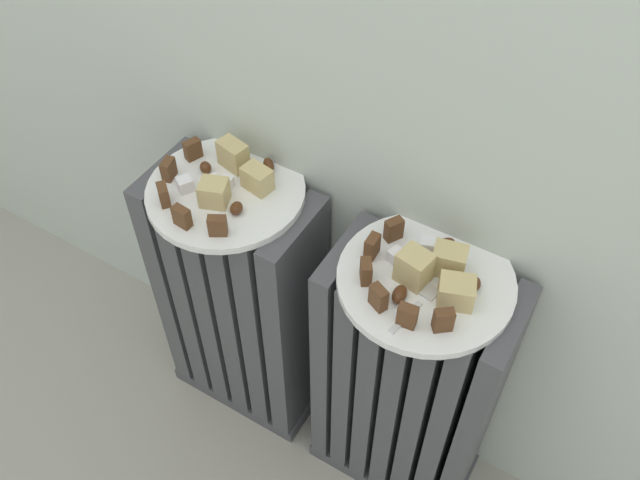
{
  "coord_description": "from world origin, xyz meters",
  "views": [
    {
      "loc": [
        0.34,
        -0.28,
        1.29
      ],
      "look_at": [
        0.0,
        0.28,
        0.55
      ],
      "focal_mm": 38.56,
      "sensor_mm": 36.0,
      "label": 1
    }
  ],
  "objects_px": {
    "plate_right": "(426,280)",
    "fork": "(417,305)",
    "plate_left": "(226,192)",
    "radiator_left": "(242,305)",
    "radiator_right": "(406,388)"
  },
  "relations": [
    {
      "from": "radiator_left",
      "to": "fork",
      "type": "distance_m",
      "value": 0.45
    },
    {
      "from": "radiator_left",
      "to": "radiator_right",
      "type": "xyz_separation_m",
      "value": [
        0.33,
        0.0,
        0.0
      ]
    },
    {
      "from": "plate_right",
      "to": "fork",
      "type": "bearing_deg",
      "value": -79.12
    },
    {
      "from": "plate_right",
      "to": "fork",
      "type": "relative_size",
      "value": 2.51
    },
    {
      "from": "plate_right",
      "to": "radiator_left",
      "type": "bearing_deg",
      "value": -180.0
    },
    {
      "from": "fork",
      "to": "plate_right",
      "type": "bearing_deg",
      "value": 100.88
    },
    {
      "from": "fork",
      "to": "plate_left",
      "type": "bearing_deg",
      "value": 171.79
    },
    {
      "from": "plate_left",
      "to": "plate_right",
      "type": "bearing_deg",
      "value": 0.0
    },
    {
      "from": "radiator_right",
      "to": "fork",
      "type": "height_order",
      "value": "fork"
    },
    {
      "from": "plate_left",
      "to": "plate_right",
      "type": "xyz_separation_m",
      "value": [
        0.33,
        0.0,
        0.0
      ]
    },
    {
      "from": "radiator_left",
      "to": "plate_left",
      "type": "bearing_deg",
      "value": 104.04
    },
    {
      "from": "plate_right",
      "to": "fork",
      "type": "height_order",
      "value": "fork"
    },
    {
      "from": "plate_left",
      "to": "fork",
      "type": "height_order",
      "value": "fork"
    },
    {
      "from": "plate_right",
      "to": "fork",
      "type": "xyz_separation_m",
      "value": [
        0.01,
        -0.05,
        0.01
      ]
    },
    {
      "from": "plate_right",
      "to": "plate_left",
      "type": "bearing_deg",
      "value": 180.0
    }
  ]
}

